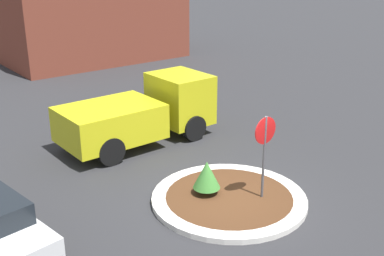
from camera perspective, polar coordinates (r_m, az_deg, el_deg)
The scene contains 6 objects.
ground_plane at distance 13.53m, azimuth 4.39°, elevation -8.62°, with size 120.00×120.00×0.00m, color #2D2D30.
traffic_island at distance 13.50m, azimuth 4.40°, elevation -8.33°, with size 4.29×4.29×0.15m.
stop_sign at distance 12.86m, azimuth 8.61°, elevation -1.81°, with size 0.74×0.07×2.49m.
island_shrub at distance 13.31m, azimuth 1.75°, elevation -5.55°, with size 0.76×0.76×0.96m.
utility_truck at distance 17.20m, azimuth -5.93°, elevation 1.87°, with size 5.58×2.43×2.24m.
storefront_building at distance 31.30m, azimuth -11.76°, elevation 13.34°, with size 10.63×6.07×5.90m.
Camera 1 is at (-8.06, -8.68, 6.54)m, focal length 45.00 mm.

